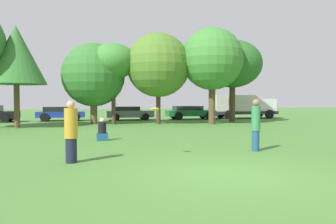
{
  "coord_description": "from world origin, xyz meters",
  "views": [
    {
      "loc": [
        -3.38,
        -7.13,
        1.74
      ],
      "look_at": [
        -0.57,
        3.31,
        1.36
      ],
      "focal_mm": 35.47,
      "sensor_mm": 36.0,
      "label": 1
    }
  ],
  "objects_px": {
    "delivery_truck_white": "(241,106)",
    "tree_6": "(232,64)",
    "person_thrower": "(71,132)",
    "tree_5": "(212,59)",
    "parked_car_blue": "(60,113)",
    "bystander_sitting": "(102,131)",
    "tree_2": "(94,75)",
    "tree_4": "(158,65)",
    "tree_3": "(113,62)",
    "person_catcher": "(256,124)",
    "frisbee": "(155,109)",
    "parked_car_green": "(190,112)",
    "parked_car_grey": "(129,113)",
    "tree_1": "(16,55)"
  },
  "relations": [
    {
      "from": "delivery_truck_white",
      "to": "tree_6",
      "type": "bearing_deg",
      "value": -123.76
    },
    {
      "from": "tree_1",
      "to": "parked_car_green",
      "type": "relative_size",
      "value": 1.39
    },
    {
      "from": "person_catcher",
      "to": "tree_3",
      "type": "relative_size",
      "value": 0.3
    },
    {
      "from": "tree_2",
      "to": "tree_3",
      "type": "distance_m",
      "value": 1.83
    },
    {
      "from": "parked_car_green",
      "to": "delivery_truck_white",
      "type": "height_order",
      "value": "delivery_truck_white"
    },
    {
      "from": "parked_car_grey",
      "to": "parked_car_blue",
      "type": "bearing_deg",
      "value": 178.57
    },
    {
      "from": "tree_4",
      "to": "parked_car_blue",
      "type": "relative_size",
      "value": 1.68
    },
    {
      "from": "tree_1",
      "to": "parked_car_green",
      "type": "xyz_separation_m",
      "value": [
        13.66,
        6.24,
        -3.91
      ]
    },
    {
      "from": "person_thrower",
      "to": "parked_car_blue",
      "type": "height_order",
      "value": "person_thrower"
    },
    {
      "from": "tree_2",
      "to": "delivery_truck_white",
      "type": "bearing_deg",
      "value": 15.6
    },
    {
      "from": "person_thrower",
      "to": "delivery_truck_white",
      "type": "relative_size",
      "value": 0.26
    },
    {
      "from": "frisbee",
      "to": "parked_car_green",
      "type": "height_order",
      "value": "frisbee"
    },
    {
      "from": "tree_5",
      "to": "person_thrower",
      "type": "bearing_deg",
      "value": -126.52
    },
    {
      "from": "person_catcher",
      "to": "tree_3",
      "type": "height_order",
      "value": "tree_3"
    },
    {
      "from": "parked_car_blue",
      "to": "tree_3",
      "type": "bearing_deg",
      "value": -51.77
    },
    {
      "from": "tree_5",
      "to": "parked_car_blue",
      "type": "distance_m",
      "value": 13.51
    },
    {
      "from": "delivery_truck_white",
      "to": "tree_3",
      "type": "bearing_deg",
      "value": -158.52
    },
    {
      "from": "frisbee",
      "to": "tree_1",
      "type": "height_order",
      "value": "tree_1"
    },
    {
      "from": "tree_6",
      "to": "parked_car_grey",
      "type": "distance_m",
      "value": 9.86
    },
    {
      "from": "parked_car_blue",
      "to": "delivery_truck_white",
      "type": "relative_size",
      "value": 0.59
    },
    {
      "from": "person_thrower",
      "to": "parked_car_grey",
      "type": "relative_size",
      "value": 0.42
    },
    {
      "from": "delivery_truck_white",
      "to": "tree_5",
      "type": "bearing_deg",
      "value": -130.99
    },
    {
      "from": "person_thrower",
      "to": "tree_6",
      "type": "bearing_deg",
      "value": 45.27
    },
    {
      "from": "person_catcher",
      "to": "tree_1",
      "type": "xyz_separation_m",
      "value": [
        -9.59,
        12.45,
        3.65
      ]
    },
    {
      "from": "parked_car_grey",
      "to": "bystander_sitting",
      "type": "bearing_deg",
      "value": -101.63
    },
    {
      "from": "tree_2",
      "to": "parked_car_grey",
      "type": "bearing_deg",
      "value": 52.64
    },
    {
      "from": "tree_1",
      "to": "tree_6",
      "type": "xyz_separation_m",
      "value": [
        15.58,
        1.6,
        0.03
      ]
    },
    {
      "from": "tree_1",
      "to": "tree_3",
      "type": "xyz_separation_m",
      "value": [
        6.19,
        1.56,
        -0.05
      ]
    },
    {
      "from": "tree_4",
      "to": "tree_3",
      "type": "bearing_deg",
      "value": 170.87
    },
    {
      "from": "person_thrower",
      "to": "tree_5",
      "type": "xyz_separation_m",
      "value": [
        9.64,
        13.01,
        3.86
      ]
    },
    {
      "from": "tree_3",
      "to": "tree_6",
      "type": "xyz_separation_m",
      "value": [
        9.4,
        0.04,
        0.08
      ]
    },
    {
      "from": "tree_5",
      "to": "tree_2",
      "type": "bearing_deg",
      "value": 164.42
    },
    {
      "from": "parked_car_blue",
      "to": "tree_5",
      "type": "bearing_deg",
      "value": -30.66
    },
    {
      "from": "person_thrower",
      "to": "tree_3",
      "type": "height_order",
      "value": "tree_3"
    },
    {
      "from": "parked_car_green",
      "to": "frisbee",
      "type": "bearing_deg",
      "value": -110.87
    },
    {
      "from": "bystander_sitting",
      "to": "parked_car_grey",
      "type": "distance_m",
      "value": 14.95
    },
    {
      "from": "tree_5",
      "to": "delivery_truck_white",
      "type": "relative_size",
      "value": 1.05
    },
    {
      "from": "person_thrower",
      "to": "delivery_truck_white",
      "type": "bearing_deg",
      "value": 46.32
    },
    {
      "from": "tree_6",
      "to": "parked_car_grey",
      "type": "xyz_separation_m",
      "value": [
        -7.55,
        4.93,
        -3.97
      ]
    },
    {
      "from": "bystander_sitting",
      "to": "tree_2",
      "type": "height_order",
      "value": "tree_2"
    },
    {
      "from": "frisbee",
      "to": "tree_5",
      "type": "xyz_separation_m",
      "value": [
        7.19,
        12.76,
        3.25
      ]
    },
    {
      "from": "frisbee",
      "to": "parked_car_blue",
      "type": "distance_m",
      "value": 19.93
    },
    {
      "from": "person_thrower",
      "to": "tree_3",
      "type": "bearing_deg",
      "value": 74.48
    },
    {
      "from": "bystander_sitting",
      "to": "tree_4",
      "type": "xyz_separation_m",
      "value": [
        4.67,
        9.09,
        3.9
      ]
    },
    {
      "from": "tree_3",
      "to": "parked_car_green",
      "type": "relative_size",
      "value": 1.26
    },
    {
      "from": "tree_6",
      "to": "parked_car_grey",
      "type": "bearing_deg",
      "value": 146.84
    },
    {
      "from": "parked_car_grey",
      "to": "delivery_truck_white",
      "type": "bearing_deg",
      "value": -0.41
    },
    {
      "from": "parked_car_green",
      "to": "person_catcher",
      "type": "bearing_deg",
      "value": -101.15
    },
    {
      "from": "tree_5",
      "to": "parked_car_blue",
      "type": "xyz_separation_m",
      "value": [
        -10.95,
        6.79,
        -4.07
      ]
    },
    {
      "from": "tree_2",
      "to": "parked_car_green",
      "type": "bearing_deg",
      "value": 23.81
    }
  ]
}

